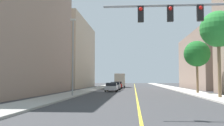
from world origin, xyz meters
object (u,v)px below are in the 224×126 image
(street_lamp, at_px, (73,53))
(car_gray, at_px, (115,86))
(palm_mid, at_px, (218,30))
(traffic_signal_mast, at_px, (216,25))
(car_red, at_px, (118,85))
(palm_far, at_px, (197,54))
(car_silver, at_px, (112,87))
(delivery_truck, at_px, (120,80))

(street_lamp, distance_m, car_gray, 19.95)
(palm_mid, bearing_deg, traffic_signal_mast, -107.86)
(car_red, xyz_separation_m, car_gray, (0.03, -7.64, -0.01))
(street_lamp, xyz_separation_m, car_gray, (3.42, 19.22, -4.08))
(street_lamp, xyz_separation_m, car_red, (3.39, 26.86, -4.07))
(street_lamp, height_order, palm_far, street_lamp)
(palm_mid, height_order, car_silver, palm_mid)
(palm_far, height_order, car_red, palm_far)
(traffic_signal_mast, relative_size, palm_mid, 1.04)
(car_silver, bearing_deg, delivery_truck, 89.24)
(palm_mid, distance_m, car_red, 31.53)
(traffic_signal_mast, xyz_separation_m, street_lamp, (-10.98, 14.82, 0.13))
(palm_mid, height_order, car_gray, palm_mid)
(palm_mid, bearing_deg, street_lamp, 173.52)
(car_gray, bearing_deg, traffic_signal_mast, -77.51)
(palm_mid, height_order, car_red, palm_mid)
(car_silver, bearing_deg, car_red, 89.11)
(palm_mid, height_order, delivery_truck, palm_mid)
(traffic_signal_mast, distance_m, palm_mid, 13.93)
(car_red, bearing_deg, palm_mid, -69.10)
(traffic_signal_mast, relative_size, car_silver, 1.94)
(traffic_signal_mast, distance_m, car_red, 42.55)
(street_lamp, bearing_deg, car_silver, 75.58)
(traffic_signal_mast, xyz_separation_m, palm_far, (4.17, 22.06, 0.59))
(traffic_signal_mast, bearing_deg, car_red, 100.32)
(car_silver, xyz_separation_m, delivery_truck, (0.15, 22.95, 1.00))
(traffic_signal_mast, relative_size, delivery_truck, 1.20)
(palm_mid, distance_m, delivery_truck, 39.53)
(car_gray, height_order, delivery_truck, delivery_truck)
(palm_far, relative_size, car_silver, 1.50)
(traffic_signal_mast, height_order, car_silver, traffic_signal_mast)
(palm_far, xyz_separation_m, car_red, (-11.76, 19.62, -4.53))
(car_gray, bearing_deg, car_red, 90.16)
(street_lamp, bearing_deg, palm_far, 25.56)
(palm_mid, distance_m, palm_far, 9.11)
(traffic_signal_mast, distance_m, delivery_truck, 51.11)
(delivery_truck, bearing_deg, car_silver, -91.60)
(car_silver, relative_size, car_gray, 1.02)
(car_gray, relative_size, delivery_truck, 0.60)
(car_silver, relative_size, delivery_truck, 0.62)
(traffic_signal_mast, relative_size, street_lamp, 1.05)
(car_red, bearing_deg, delivery_truck, 88.30)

